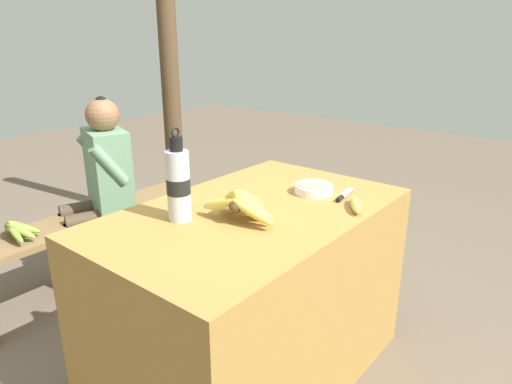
{
  "coord_description": "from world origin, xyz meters",
  "views": [
    {
      "loc": [
        -1.32,
        -1.09,
        1.46
      ],
      "look_at": [
        0.09,
        0.05,
        0.84
      ],
      "focal_mm": 32.0,
      "sensor_mm": 36.0,
      "label": 1
    }
  ],
  "objects_px": {
    "serving_bowl": "(313,188)",
    "loose_banana_front": "(356,205)",
    "water_bottle": "(178,184)",
    "wooden_bench": "(85,230)",
    "banana_bunch_ripe": "(241,203)",
    "knife": "(342,196)",
    "seated_vendor": "(101,179)",
    "banana_bunch_green": "(17,228)",
    "support_post_far": "(170,72)"
  },
  "relations": [
    {
      "from": "banana_bunch_ripe",
      "to": "banana_bunch_green",
      "type": "height_order",
      "value": "banana_bunch_ripe"
    },
    {
      "from": "wooden_bench",
      "to": "serving_bowl",
      "type": "bearing_deg",
      "value": -74.14
    },
    {
      "from": "banana_bunch_ripe",
      "to": "water_bottle",
      "type": "bearing_deg",
      "value": 126.94
    },
    {
      "from": "support_post_far",
      "to": "knife",
      "type": "bearing_deg",
      "value": -108.91
    },
    {
      "from": "banana_bunch_ripe",
      "to": "knife",
      "type": "bearing_deg",
      "value": -21.18
    },
    {
      "from": "banana_bunch_ripe",
      "to": "banana_bunch_green",
      "type": "distance_m",
      "value": 1.35
    },
    {
      "from": "serving_bowl",
      "to": "water_bottle",
      "type": "xyz_separation_m",
      "value": [
        -0.58,
        0.23,
        0.12
      ]
    },
    {
      "from": "banana_bunch_ripe",
      "to": "knife",
      "type": "height_order",
      "value": "banana_bunch_ripe"
    },
    {
      "from": "serving_bowl",
      "to": "seated_vendor",
      "type": "distance_m",
      "value": 1.33
    },
    {
      "from": "banana_bunch_ripe",
      "to": "water_bottle",
      "type": "distance_m",
      "value": 0.24
    },
    {
      "from": "serving_bowl",
      "to": "wooden_bench",
      "type": "bearing_deg",
      "value": 105.86
    },
    {
      "from": "serving_bowl",
      "to": "wooden_bench",
      "type": "xyz_separation_m",
      "value": [
        -0.37,
        1.32,
        -0.44
      ]
    },
    {
      "from": "serving_bowl",
      "to": "knife",
      "type": "bearing_deg",
      "value": -82.3
    },
    {
      "from": "wooden_bench",
      "to": "banana_bunch_green",
      "type": "bearing_deg",
      "value": -179.67
    },
    {
      "from": "banana_bunch_ripe",
      "to": "loose_banana_front",
      "type": "relative_size",
      "value": 1.95
    },
    {
      "from": "knife",
      "to": "support_post_far",
      "type": "relative_size",
      "value": 0.08
    },
    {
      "from": "water_bottle",
      "to": "banana_bunch_green",
      "type": "relative_size",
      "value": 1.23
    },
    {
      "from": "serving_bowl",
      "to": "banana_bunch_ripe",
      "type": "bearing_deg",
      "value": 174.43
    },
    {
      "from": "seated_vendor",
      "to": "banana_bunch_ripe",
      "type": "bearing_deg",
      "value": 100.72
    },
    {
      "from": "wooden_bench",
      "to": "support_post_far",
      "type": "xyz_separation_m",
      "value": [
        1.0,
        0.34,
        0.82
      ]
    },
    {
      "from": "loose_banana_front",
      "to": "support_post_far",
      "type": "distance_m",
      "value": 2.05
    },
    {
      "from": "seated_vendor",
      "to": "wooden_bench",
      "type": "bearing_deg",
      "value": 12.86
    },
    {
      "from": "water_bottle",
      "to": "knife",
      "type": "height_order",
      "value": "water_bottle"
    },
    {
      "from": "banana_bunch_green",
      "to": "loose_banana_front",
      "type": "bearing_deg",
      "value": -66.35
    },
    {
      "from": "loose_banana_front",
      "to": "banana_bunch_green",
      "type": "relative_size",
      "value": 0.59
    },
    {
      "from": "knife",
      "to": "support_post_far",
      "type": "height_order",
      "value": "support_post_far"
    },
    {
      "from": "loose_banana_front",
      "to": "wooden_bench",
      "type": "height_order",
      "value": "loose_banana_front"
    },
    {
      "from": "banana_bunch_ripe",
      "to": "support_post_far",
      "type": "distance_m",
      "value": 1.96
    },
    {
      "from": "wooden_bench",
      "to": "banana_bunch_green",
      "type": "distance_m",
      "value": 0.39
    },
    {
      "from": "serving_bowl",
      "to": "support_post_far",
      "type": "xyz_separation_m",
      "value": [
        0.63,
        1.65,
        0.38
      ]
    },
    {
      "from": "water_bottle",
      "to": "wooden_bench",
      "type": "height_order",
      "value": "water_bottle"
    },
    {
      "from": "knife",
      "to": "banana_bunch_green",
      "type": "height_order",
      "value": "knife"
    },
    {
      "from": "banana_bunch_green",
      "to": "wooden_bench",
      "type": "bearing_deg",
      "value": 0.33
    },
    {
      "from": "banana_bunch_ripe",
      "to": "banana_bunch_green",
      "type": "relative_size",
      "value": 1.15
    },
    {
      "from": "wooden_bench",
      "to": "seated_vendor",
      "type": "height_order",
      "value": "seated_vendor"
    },
    {
      "from": "support_post_far",
      "to": "seated_vendor",
      "type": "bearing_deg",
      "value": -157.89
    },
    {
      "from": "banana_bunch_ripe",
      "to": "wooden_bench",
      "type": "distance_m",
      "value": 1.36
    },
    {
      "from": "serving_bowl",
      "to": "banana_bunch_green",
      "type": "xyz_separation_m",
      "value": [
        -0.74,
        1.31,
        -0.3
      ]
    },
    {
      "from": "serving_bowl",
      "to": "loose_banana_front",
      "type": "xyz_separation_m",
      "value": [
        -0.06,
        -0.24,
        -0.0
      ]
    },
    {
      "from": "banana_bunch_ripe",
      "to": "support_post_far",
      "type": "relative_size",
      "value": 0.14
    },
    {
      "from": "serving_bowl",
      "to": "banana_bunch_green",
      "type": "bearing_deg",
      "value": 119.48
    },
    {
      "from": "loose_banana_front",
      "to": "support_post_far",
      "type": "bearing_deg",
      "value": 69.87
    },
    {
      "from": "banana_bunch_green",
      "to": "support_post_far",
      "type": "distance_m",
      "value": 1.57
    },
    {
      "from": "banana_bunch_ripe",
      "to": "serving_bowl",
      "type": "height_order",
      "value": "banana_bunch_ripe"
    },
    {
      "from": "seated_vendor",
      "to": "support_post_far",
      "type": "bearing_deg",
      "value": -138.17
    },
    {
      "from": "knife",
      "to": "seated_vendor",
      "type": "xyz_separation_m",
      "value": [
        -0.26,
        1.43,
        -0.14
      ]
    },
    {
      "from": "loose_banana_front",
      "to": "knife",
      "type": "distance_m",
      "value": 0.13
    },
    {
      "from": "water_bottle",
      "to": "banana_bunch_green",
      "type": "xyz_separation_m",
      "value": [
        -0.16,
        1.09,
        -0.42
      ]
    },
    {
      "from": "loose_banana_front",
      "to": "seated_vendor",
      "type": "distance_m",
      "value": 1.56
    },
    {
      "from": "seated_vendor",
      "to": "banana_bunch_green",
      "type": "xyz_separation_m",
      "value": [
        -0.5,
        0.01,
        -0.15
      ]
    }
  ]
}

